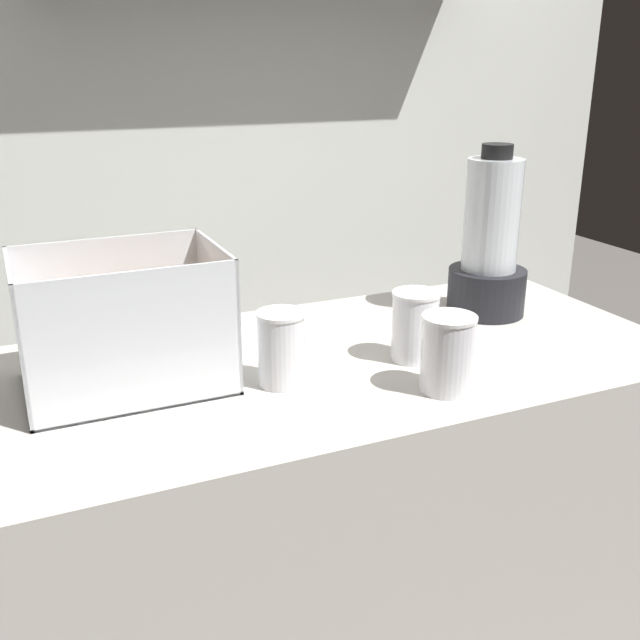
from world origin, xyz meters
TOP-DOWN VIEW (x-y plane):
  - counter at (0.00, 0.00)m, footprint 1.40×0.64m
  - back_wall_unit at (0.00, 0.77)m, footprint 2.60×0.24m
  - carrot_display_bin at (-0.34, 0.04)m, footprint 0.34×0.24m
  - blender_pitcher at (0.45, 0.10)m, footprint 0.17×0.17m
  - juice_cup_pomegranate_far_left at (-0.10, -0.07)m, footprint 0.09×0.09m
  - juice_cup_carrot_left at (0.14, -0.21)m, footprint 0.09×0.09m
  - juice_cup_orange_middle at (0.16, -0.07)m, footprint 0.09×0.09m

SIDE VIEW (x-z plane):
  - counter at x=0.00m, z-range 0.00..0.90m
  - juice_cup_pomegranate_far_left at x=-0.10m, z-range 0.89..1.02m
  - juice_cup_orange_middle at x=0.16m, z-range 0.89..1.02m
  - juice_cup_carrot_left at x=0.14m, z-range 0.89..1.03m
  - carrot_display_bin at x=-0.34m, z-range 0.86..1.09m
  - blender_pitcher at x=0.45m, z-range 0.86..1.23m
  - back_wall_unit at x=0.00m, z-range 0.02..2.52m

